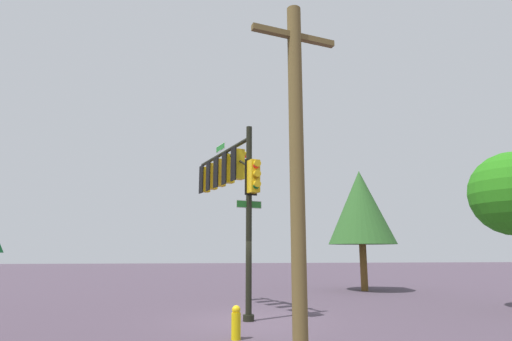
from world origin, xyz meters
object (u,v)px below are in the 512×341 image
tree_far (361,207)px  utility_pole (297,172)px  fire_hydrant (236,323)px  signal_pole_assembly (229,180)px

tree_far → utility_pole: bearing=154.9°
utility_pole → fire_hydrant: (3.53, 0.87, -3.23)m
signal_pole_assembly → utility_pole: size_ratio=0.92×
signal_pole_assembly → utility_pole: 8.03m
utility_pole → tree_far: bearing=-25.1°
signal_pole_assembly → tree_far: 10.74m
utility_pole → tree_far: utility_pole is taller
signal_pole_assembly → fire_hydrant: signal_pole_assembly is taller
signal_pole_assembly → fire_hydrant: (-4.36, -0.01, -4.43)m
utility_pole → fire_hydrant: size_ratio=8.44×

